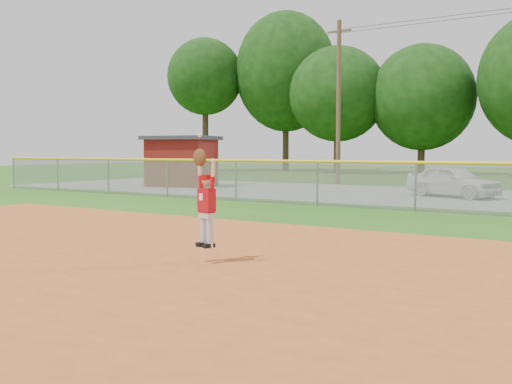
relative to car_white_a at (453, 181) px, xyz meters
The scene contains 7 objects.
ground 15.83m from the car_white_a, 89.03° to the right, with size 120.00×120.00×0.00m, color #265814.
clay_infield 18.83m from the car_white_a, 89.19° to the right, with size 24.00×16.00×0.04m, color #A44A1D.
parking_strip 0.73m from the car_white_a, 34.68° to the left, with size 44.00×10.00×0.03m, color gray.
car_white_a is the anchor object (origin of this frame).
utility_shed 13.60m from the car_white_a, behind, with size 3.96×3.36×2.61m.
outfield_fence 5.83m from the car_white_a, 87.37° to the right, with size 40.06×0.10×1.55m.
ballplayer 15.75m from the car_white_a, 90.67° to the right, with size 0.53×0.30×1.87m.
Camera 1 is at (5.21, -7.29, 1.86)m, focal length 40.00 mm.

